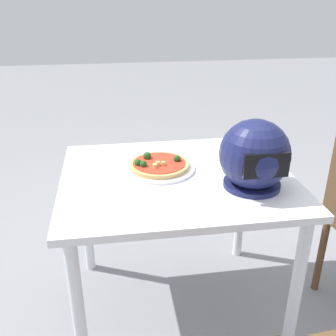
% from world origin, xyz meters
% --- Properties ---
extents(ground_plane, '(14.00, 14.00, 0.00)m').
position_xyz_m(ground_plane, '(0.00, 0.00, 0.00)').
color(ground_plane, gray).
extents(dining_table, '(0.98, 0.82, 0.72)m').
position_xyz_m(dining_table, '(0.00, 0.00, 0.62)').
color(dining_table, white).
rests_on(dining_table, ground).
extents(pizza_plate, '(0.31, 0.31, 0.01)m').
position_xyz_m(pizza_plate, '(0.07, -0.07, 0.72)').
color(pizza_plate, white).
rests_on(pizza_plate, dining_table).
extents(pizza, '(0.26, 0.26, 0.05)m').
position_xyz_m(pizza, '(0.07, -0.07, 0.74)').
color(pizza, tan).
rests_on(pizza, pizza_plate).
extents(motorcycle_helmet, '(0.28, 0.28, 0.28)m').
position_xyz_m(motorcycle_helmet, '(-0.28, 0.15, 0.85)').
color(motorcycle_helmet, '#191E4C').
rests_on(motorcycle_helmet, dining_table).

